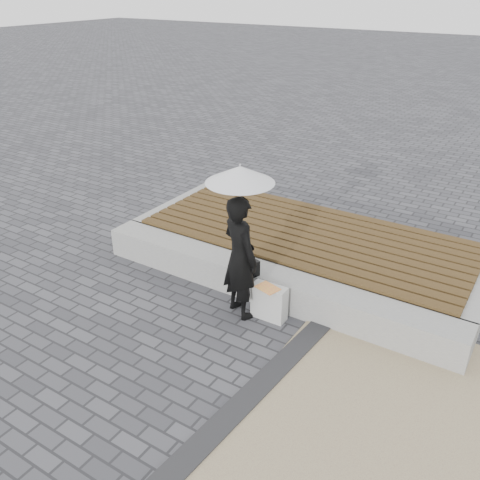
% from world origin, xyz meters
% --- Properties ---
extents(ground, '(80.00, 80.00, 0.00)m').
position_xyz_m(ground, '(0.00, 0.00, 0.00)').
color(ground, '#4D4D52').
rests_on(ground, ground).
extents(edging_band, '(0.61, 5.20, 0.04)m').
position_xyz_m(edging_band, '(0.75, -0.50, 0.02)').
color(edging_band, '#2A2A2C').
rests_on(edging_band, ground).
extents(seating_ledge, '(5.00, 0.45, 0.40)m').
position_xyz_m(seating_ledge, '(0.00, 1.60, 0.20)').
color(seating_ledge, '#ADACA7').
rests_on(seating_ledge, ground).
extents(timber_platform, '(5.00, 2.00, 0.40)m').
position_xyz_m(timber_platform, '(0.00, 2.80, 0.20)').
color(timber_platform, '#9C9C97').
rests_on(timber_platform, ground).
extents(timber_decking, '(4.60, 2.00, 0.04)m').
position_xyz_m(timber_decking, '(0.00, 2.80, 0.42)').
color(timber_decking, brown).
rests_on(timber_decking, timber_platform).
extents(woman, '(0.66, 0.57, 1.54)m').
position_xyz_m(woman, '(-0.09, 1.12, 0.77)').
color(woman, black).
rests_on(woman, ground).
extents(parasol, '(0.77, 0.77, 0.99)m').
position_xyz_m(parasol, '(-0.09, 1.12, 1.80)').
color(parasol, '#B3B2B7').
rests_on(parasol, ground).
extents(handbag, '(0.31, 0.20, 0.20)m').
position_xyz_m(handbag, '(-0.15, 1.44, 0.50)').
color(handbag, black).
rests_on(handbag, seating_ledge).
extents(canvas_tote, '(0.43, 0.19, 0.45)m').
position_xyz_m(canvas_tote, '(0.27, 1.21, 0.22)').
color(canvas_tote, beige).
rests_on(canvas_tote, ground).
extents(magazine, '(0.31, 0.26, 0.01)m').
position_xyz_m(magazine, '(0.27, 1.16, 0.45)').
color(magazine, '#EA5B3F').
rests_on(magazine, canvas_tote).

